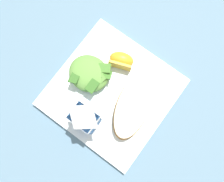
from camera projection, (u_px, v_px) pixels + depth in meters
The scene contains 6 objects.
ground at pixel (112, 93), 0.63m from camera, with size 3.00×3.00×0.00m, color slate.
white_plate at pixel (112, 92), 0.63m from camera, with size 0.28×0.28×0.02m, color silver.
cheesy_pizza_bread at pixel (133, 106), 0.59m from camera, with size 0.12×0.18×0.04m.
green_salad_pile at pixel (90, 73), 0.61m from camera, with size 0.10×0.10×0.05m.
milk_carton at pixel (85, 118), 0.55m from camera, with size 0.06×0.04×0.11m.
orange_wedge_front at pixel (121, 60), 0.61m from camera, with size 0.07×0.06×0.04m.
Camera 1 is at (-0.07, 0.09, 0.62)m, focal length 40.09 mm.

